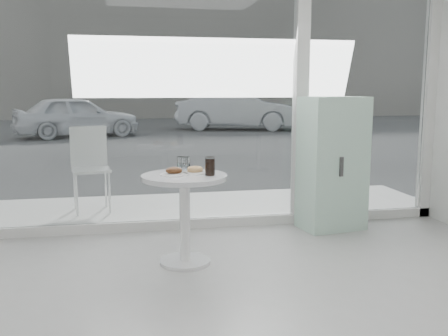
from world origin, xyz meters
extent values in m
cube|color=silver|center=(0.00, 3.00, 0.05)|extent=(5.00, 0.12, 0.10)
cube|color=silver|center=(2.44, 3.00, 1.50)|extent=(0.12, 0.12, 3.00)
cube|color=silver|center=(0.90, 3.00, 1.50)|extent=(0.14, 0.14, 3.00)
cube|color=white|center=(-0.77, 3.00, 1.40)|extent=(3.21, 0.02, 2.60)
cube|color=white|center=(1.67, 3.00, 1.40)|extent=(1.41, 0.02, 2.60)
cylinder|color=white|center=(-0.50, 1.90, 0.01)|extent=(0.44, 0.44, 0.03)
cylinder|color=white|center=(-0.50, 1.90, 0.37)|extent=(0.09, 0.09, 0.70)
cylinder|color=white|center=(-0.50, 1.90, 0.75)|extent=(0.72, 0.72, 0.04)
cube|color=silver|center=(0.00, 3.80, 0.03)|extent=(5.60, 1.60, 0.05)
cube|color=#313131|center=(0.00, 16.00, 0.00)|extent=(40.00, 24.00, 0.00)
cube|color=gray|center=(0.00, 25.00, 4.00)|extent=(40.00, 2.00, 8.00)
cube|color=#91B9A4|center=(1.17, 2.70, 0.70)|extent=(0.71, 0.53, 1.40)
cube|color=#333333|center=(1.17, 2.48, 0.70)|extent=(0.04, 0.03, 0.20)
cylinder|color=white|center=(-1.54, 3.56, 0.29)|extent=(0.03, 0.03, 0.48)
cylinder|color=white|center=(-1.18, 3.62, 0.29)|extent=(0.03, 0.03, 0.48)
cylinder|color=white|center=(-1.60, 3.92, 0.29)|extent=(0.03, 0.03, 0.48)
cylinder|color=white|center=(-1.24, 3.98, 0.29)|extent=(0.03, 0.03, 0.48)
cube|color=white|center=(-1.39, 3.77, 0.54)|extent=(0.49, 0.49, 0.03)
cube|color=white|center=(-1.42, 3.97, 0.80)|extent=(0.43, 0.09, 0.48)
imported|color=white|center=(-2.50, 14.14, 0.65)|extent=(4.10, 2.66, 1.30)
imported|color=#AFB2B7|center=(3.08, 15.88, 0.73)|extent=(4.71, 2.71, 1.47)
cylinder|color=white|center=(-0.59, 1.90, 0.78)|extent=(0.23, 0.23, 0.01)
cube|color=silver|center=(-0.57, 1.89, 0.79)|extent=(0.15, 0.15, 0.00)
ellipsoid|color=#371E0F|center=(-0.59, 1.90, 0.81)|extent=(0.14, 0.11, 0.06)
ellipsoid|color=#371E0F|center=(-0.55, 1.92, 0.81)|extent=(0.07, 0.06, 0.04)
cylinder|color=white|center=(-0.40, 1.97, 0.78)|extent=(0.23, 0.23, 0.01)
torus|color=tan|center=(-0.40, 1.97, 0.80)|extent=(0.14, 0.14, 0.05)
cylinder|color=white|center=(-0.47, 2.07, 0.83)|extent=(0.08, 0.08, 0.13)
cylinder|color=white|center=(-0.47, 2.07, 0.81)|extent=(0.07, 0.07, 0.07)
cylinder|color=white|center=(-0.50, 2.11, 0.83)|extent=(0.08, 0.08, 0.13)
cylinder|color=white|center=(-0.50, 2.11, 0.81)|extent=(0.06, 0.06, 0.07)
cylinder|color=white|center=(-0.29, 1.83, 0.85)|extent=(0.08, 0.08, 0.15)
cylinder|color=black|center=(-0.29, 1.83, 0.84)|extent=(0.07, 0.07, 0.14)
camera|label=1|loc=(-0.96, -2.20, 1.47)|focal=40.00mm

